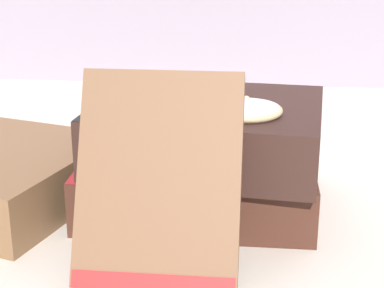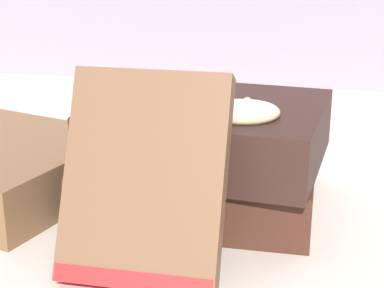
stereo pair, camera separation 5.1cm
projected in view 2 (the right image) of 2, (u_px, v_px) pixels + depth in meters
ground_plane at (149, 218)px, 0.54m from camera, size 3.00×3.00×0.00m
book_flat_bottom at (196, 178)px, 0.56m from camera, size 0.19×0.16×0.05m
book_flat_top at (205, 131)px, 0.54m from camera, size 0.20×0.17×0.05m
book_leaning_front at (145, 186)px, 0.43m from camera, size 0.11×0.08×0.14m
pocket_watch at (243, 111)px, 0.50m from camera, size 0.06×0.06×0.01m
reading_glasses at (177, 147)px, 0.71m from camera, size 0.10×0.05×0.00m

